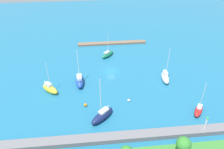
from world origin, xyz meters
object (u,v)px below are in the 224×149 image
(harbor_beacon, at_px, (206,122))
(sailboat_navy_east_end, at_px, (102,116))
(sailboat_blue_lone_north, at_px, (80,80))
(mooring_buoy_white, at_px, (129,100))
(sailboat_red_along_channel, at_px, (199,110))
(sailboat_yellow_by_breakwater, at_px, (50,89))
(sailboat_green_west_end, at_px, (108,54))
(pier_dock, at_px, (112,43))
(sailboat_white_far_south, at_px, (165,77))
(park_tree_center, at_px, (184,144))
(mooring_buoy_orange, at_px, (86,105))

(harbor_beacon, distance_m, sailboat_navy_east_end, 24.58)
(sailboat_blue_lone_north, distance_m, mooring_buoy_white, 16.63)
(sailboat_red_along_channel, relative_size, mooring_buoy_white, 12.98)
(harbor_beacon, xyz_separation_m, sailboat_yellow_by_breakwater, (37.89, -19.18, -2.19))
(sailboat_blue_lone_north, bearing_deg, sailboat_green_west_end, -33.61)
(pier_dock, bearing_deg, sailboat_white_far_south, 117.36)
(pier_dock, height_order, sailboat_yellow_by_breakwater, sailboat_yellow_by_breakwater)
(park_tree_center, height_order, mooring_buoy_white, park_tree_center)
(sailboat_red_along_channel, bearing_deg, sailboat_green_west_end, -111.24)
(harbor_beacon, height_order, sailboat_yellow_by_breakwater, sailboat_yellow_by_breakwater)
(sailboat_green_west_end, distance_m, mooring_buoy_orange, 27.47)
(sailboat_green_west_end, bearing_deg, sailboat_navy_east_end, -142.71)
(park_tree_center, distance_m, sailboat_blue_lone_north, 35.81)
(park_tree_center, relative_size, sailboat_blue_lone_north, 0.44)
(sailboat_white_far_south, bearing_deg, sailboat_blue_lone_north, -87.20)
(pier_dock, relative_size, mooring_buoy_white, 36.11)
(sailboat_navy_east_end, distance_m, mooring_buoy_white, 9.85)
(harbor_beacon, height_order, sailboat_green_west_end, sailboat_green_west_end)
(park_tree_center, bearing_deg, sailboat_blue_lone_north, -52.90)
(mooring_buoy_orange, bearing_deg, mooring_buoy_white, -176.53)
(sailboat_white_far_south, distance_m, mooring_buoy_orange, 26.52)
(mooring_buoy_orange, bearing_deg, sailboat_green_west_end, -107.58)
(sailboat_white_far_south, bearing_deg, sailboat_navy_east_end, -49.93)
(pier_dock, distance_m, sailboat_navy_east_end, 42.00)
(sailboat_navy_east_end, bearing_deg, sailboat_green_west_end, -140.37)
(sailboat_navy_east_end, height_order, sailboat_white_far_south, sailboat_navy_east_end)
(sailboat_navy_east_end, distance_m, sailboat_red_along_channel, 25.07)
(sailboat_navy_east_end, relative_size, mooring_buoy_orange, 14.47)
(park_tree_center, relative_size, mooring_buoy_orange, 5.82)
(sailboat_yellow_by_breakwater, height_order, sailboat_green_west_end, sailboat_yellow_by_breakwater)
(sailboat_navy_east_end, xyz_separation_m, mooring_buoy_orange, (4.20, -5.28, -0.77))
(park_tree_center, bearing_deg, sailboat_green_west_end, -75.38)
(pier_dock, relative_size, mooring_buoy_orange, 31.32)
(sailboat_white_far_south, height_order, sailboat_red_along_channel, sailboat_white_far_south)
(sailboat_red_along_channel, bearing_deg, mooring_buoy_white, -74.61)
(sailboat_yellow_by_breakwater, distance_m, mooring_buoy_orange, 12.45)
(mooring_buoy_white, relative_size, mooring_buoy_orange, 0.87)
(sailboat_red_along_channel, bearing_deg, sailboat_white_far_south, -128.01)
(mooring_buoy_white, bearing_deg, mooring_buoy_orange, 3.47)
(sailboat_navy_east_end, height_order, sailboat_blue_lone_north, sailboat_navy_east_end)
(sailboat_green_west_end, height_order, sailboat_white_far_south, sailboat_white_far_south)
(pier_dock, xyz_separation_m, sailboat_green_west_end, (2.63, 9.99, 0.58))
(sailboat_white_far_south, bearing_deg, park_tree_center, -5.44)
(sailboat_green_west_end, height_order, sailboat_red_along_channel, sailboat_red_along_channel)
(mooring_buoy_white, xyz_separation_m, mooring_buoy_orange, (11.96, 0.73, 0.06))
(park_tree_center, bearing_deg, sailboat_red_along_channel, -126.48)
(sailboat_red_along_channel, bearing_deg, park_tree_center, -1.19)
(sailboat_red_along_channel, bearing_deg, harbor_beacon, 21.90)
(park_tree_center, xyz_separation_m, mooring_buoy_orange, (19.88, -18.24, -3.90))
(sailboat_green_west_end, relative_size, mooring_buoy_orange, 10.23)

